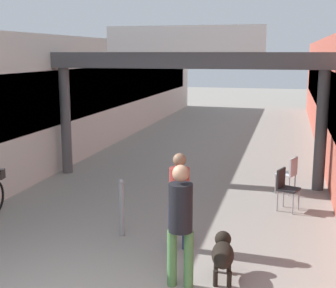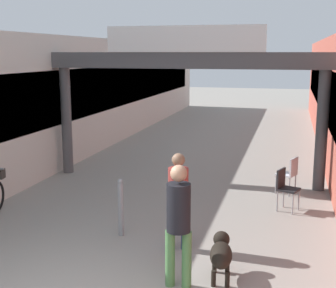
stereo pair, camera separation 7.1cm
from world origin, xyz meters
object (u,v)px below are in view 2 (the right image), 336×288
(cafe_chair_black_nearer, at_px, (285,186))
(pedestrian_with_dog, at_px, (179,218))
(bollard_post_metal, at_px, (121,207))
(pedestrian_companion, at_px, (178,195))
(cafe_chair_aluminium_farther, at_px, (289,172))
(dog_on_leash, at_px, (221,253))

(cafe_chair_black_nearer, bearing_deg, pedestrian_with_dog, -110.31)
(bollard_post_metal, distance_m, cafe_chair_black_nearer, 3.62)
(pedestrian_companion, xyz_separation_m, cafe_chair_aluminium_farther, (1.79, 3.74, -0.42))
(pedestrian_companion, distance_m, cafe_chair_black_nearer, 3.08)
(pedestrian_with_dog, relative_size, dog_on_leash, 2.07)
(pedestrian_companion, relative_size, cafe_chair_black_nearer, 1.88)
(bollard_post_metal, distance_m, cafe_chair_aluminium_farther, 4.51)
(pedestrian_companion, relative_size, dog_on_leash, 1.93)
(pedestrian_with_dog, relative_size, cafe_chair_aluminium_farther, 2.01)
(cafe_chair_aluminium_farther, bearing_deg, bollard_post_metal, -130.78)
(dog_on_leash, bearing_deg, cafe_chair_black_nearer, 75.79)
(pedestrian_companion, height_order, bollard_post_metal, pedestrian_companion)
(pedestrian_companion, bearing_deg, bollard_post_metal, 164.35)
(pedestrian_companion, height_order, dog_on_leash, pedestrian_companion)
(dog_on_leash, bearing_deg, bollard_post_metal, 149.97)
(dog_on_leash, distance_m, cafe_chair_aluminium_farther, 4.68)
(bollard_post_metal, relative_size, cafe_chair_black_nearer, 1.20)
(cafe_chair_black_nearer, bearing_deg, bollard_post_metal, -142.46)
(pedestrian_with_dog, xyz_separation_m, dog_on_leash, (0.55, 0.42, -0.64))
(pedestrian_companion, relative_size, bollard_post_metal, 1.56)
(dog_on_leash, xyz_separation_m, bollard_post_metal, (-2.02, 1.17, 0.15))
(pedestrian_companion, distance_m, dog_on_leash, 1.33)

